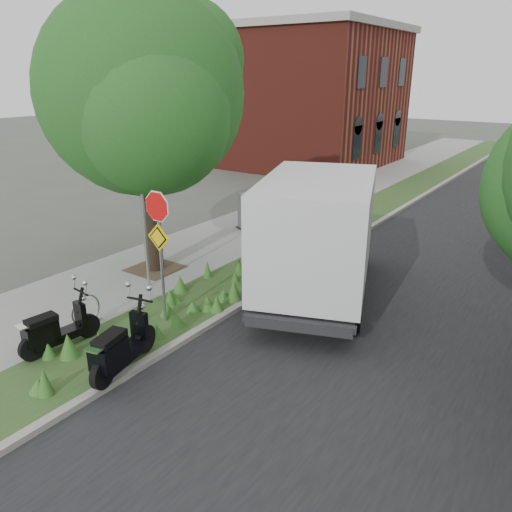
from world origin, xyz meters
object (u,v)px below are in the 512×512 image
Objects in this scene: box_truck at (319,230)px; scooter_far at (117,353)px; utility_cabinet at (250,213)px; sign_assembly at (159,231)px; scooter_near at (51,334)px.

scooter_far is at bearing -102.68° from box_truck.
utility_cabinet is at bearing 110.68° from scooter_far.
sign_assembly reaches higher than utility_cabinet.
scooter_far reaches higher than scooter_near.
sign_assembly is 0.49× the size of box_truck.
scooter_near is 0.92× the size of scooter_far.
box_truck is (1.26, 5.59, 1.24)m from scooter_far.
scooter_far is at bearing -67.82° from sign_assembly.
scooter_near is at bearing -117.49° from box_truck.
sign_assembly is 4.13m from box_truck.
scooter_far is at bearing 7.35° from scooter_near.
box_truck reaches higher than scooter_far.
box_truck is (3.03, 5.82, 1.28)m from scooter_near.
utility_cabinet is at bearing 100.12° from scooter_near.
scooter_near is at bearing -79.88° from utility_cabinet.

